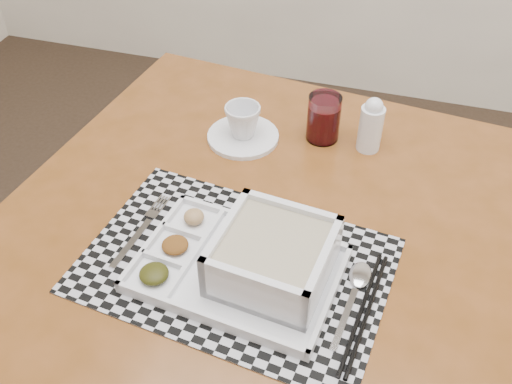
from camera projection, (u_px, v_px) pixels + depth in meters
dining_table at (264, 247)px, 1.07m from camera, size 1.03×1.03×0.70m
placemat at (235, 265)px, 0.94m from camera, size 0.53×0.38×0.00m
serving_tray at (261, 261)px, 0.90m from camera, size 0.34×0.25×0.09m
fork at (141, 228)px, 1.00m from camera, size 0.04×0.19×0.00m
spoon at (358, 281)px, 0.91m from camera, size 0.04×0.18×0.01m
chopsticks at (364, 312)px, 0.86m from camera, size 0.04×0.24×0.01m
saucer at (243, 137)px, 1.19m from camera, size 0.15×0.15×0.01m
cup at (243, 121)px, 1.17m from camera, size 0.08×0.08×0.07m
juice_glass at (324, 119)px, 1.17m from camera, size 0.07×0.07×0.10m
creamer_bottle at (371, 125)px, 1.13m from camera, size 0.05×0.05×0.12m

